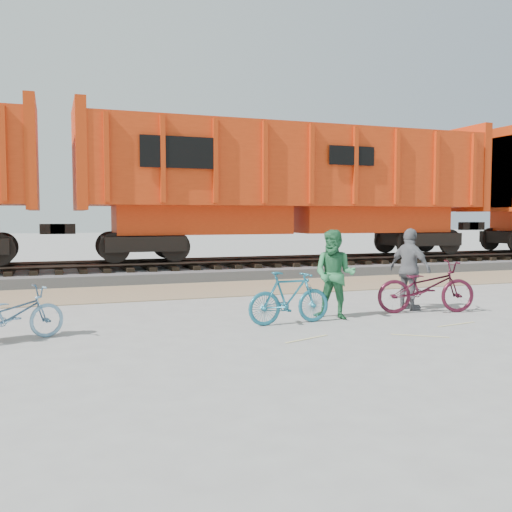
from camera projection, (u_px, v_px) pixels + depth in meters
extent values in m
plane|color=#9E9E99|center=(340.00, 326.00, 9.97)|extent=(120.00, 120.00, 0.00)
cube|color=tan|center=(241.00, 288.00, 15.13)|extent=(120.00, 3.00, 0.02)
cube|color=slate|center=(207.00, 271.00, 18.41)|extent=(120.00, 4.00, 0.30)
cube|color=black|center=(207.00, 264.00, 18.40)|extent=(0.22, 2.60, 0.12)
cube|color=black|center=(382.00, 259.00, 20.58)|extent=(0.22, 2.60, 0.12)
cylinder|color=#382821|center=(213.00, 262.00, 17.71)|extent=(120.00, 0.12, 0.12)
cylinder|color=#382821|center=(202.00, 259.00, 19.06)|extent=(120.00, 0.12, 0.12)
cube|color=#BF300B|center=(32.00, 156.00, 16.42)|extent=(0.30, 3.06, 3.10)
cube|color=black|center=(292.00, 245.00, 19.35)|extent=(11.20, 2.20, 0.80)
cube|color=red|center=(292.00, 220.00, 19.29)|extent=(11.76, 1.65, 0.90)
cube|color=red|center=(292.00, 168.00, 19.17)|extent=(14.00, 3.00, 2.60)
cube|color=#BF300B|center=(79.00, 158.00, 16.86)|extent=(0.30, 3.06, 3.10)
cube|color=#BF300B|center=(459.00, 170.00, 21.47)|extent=(0.30, 3.06, 3.10)
cube|color=black|center=(179.00, 152.00, 16.26)|extent=(2.20, 0.04, 0.90)
cube|color=#BF300B|center=(487.00, 171.00, 21.90)|extent=(0.30, 3.06, 3.10)
imported|color=#76A6C8|center=(12.00, 315.00, 8.65)|extent=(1.69, 1.13, 0.84)
imported|color=#1F6C85|center=(289.00, 298.00, 10.10)|extent=(1.59, 0.52, 0.94)
imported|color=#451122|center=(426.00, 287.00, 11.28)|extent=(2.08, 1.14, 1.03)
imported|color=#2E7947|center=(335.00, 274.00, 10.60)|extent=(1.02, 1.01, 1.67)
imported|color=slate|center=(410.00, 269.00, 11.60)|extent=(0.68, 1.06, 1.67)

